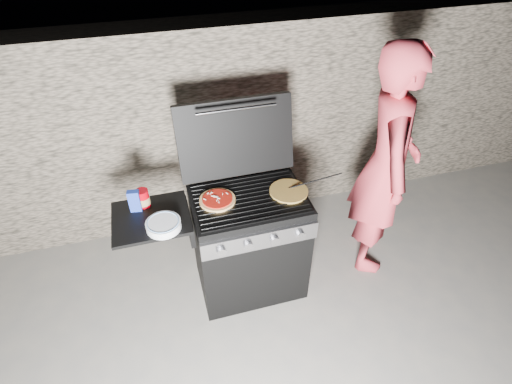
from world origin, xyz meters
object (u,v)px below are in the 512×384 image
object	(u,v)px
gas_grill	(218,250)
person	(386,166)
pizza_topped	(217,199)
sauce_jar	(143,198)

from	to	relation	value
gas_grill	person	xyz separation A→B (m)	(1.33, 0.04, 0.49)
gas_grill	person	world-z (taller)	person
pizza_topped	person	xyz separation A→B (m)	(1.30, 0.02, 0.02)
person	pizza_topped	bearing A→B (deg)	113.69
gas_grill	sauce_jar	xyz separation A→B (m)	(-0.45, 0.13, 0.51)
sauce_jar	person	distance (m)	1.78
gas_grill	person	size ratio (longest dim) A/B	0.71
pizza_topped	sauce_jar	world-z (taller)	sauce_jar
pizza_topped	person	world-z (taller)	person
pizza_topped	gas_grill	bearing A→B (deg)	-142.83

